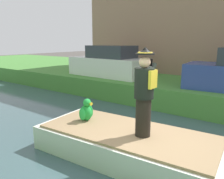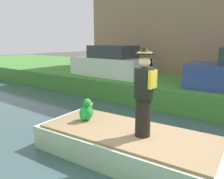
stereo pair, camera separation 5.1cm
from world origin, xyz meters
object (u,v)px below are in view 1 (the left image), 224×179
(boat, at_px, (127,143))
(person_pirate, at_px, (144,93))
(parrot_plush, at_px, (86,111))
(parked_car_white, at_px, (109,63))

(boat, distance_m, person_pirate, 1.30)
(boat, height_order, parrot_plush, parrot_plush)
(boat, xyz_separation_m, person_pirate, (-0.02, -0.40, 1.23))
(person_pirate, bearing_deg, parked_car_white, 58.30)
(parrot_plush, relative_size, parked_car_white, 0.14)
(boat, height_order, person_pirate, person_pirate)
(boat, relative_size, person_pirate, 2.33)
(boat, relative_size, parrot_plush, 7.56)
(person_pirate, relative_size, parrot_plush, 3.25)
(boat, bearing_deg, parked_car_white, 40.71)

